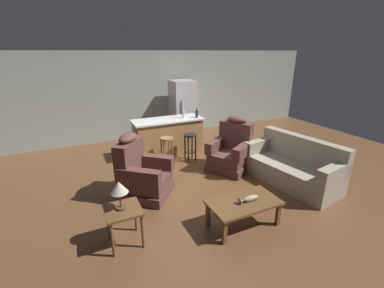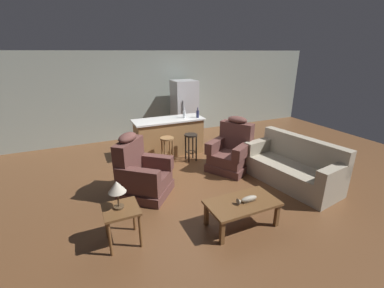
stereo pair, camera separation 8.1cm
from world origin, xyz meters
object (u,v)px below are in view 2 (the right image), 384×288
(end_table, at_px, (121,214))
(bar_stool_left, at_px, (167,146))
(recliner_near_lamp, at_px, (141,174))
(kitchen_island, at_px, (169,137))
(bottle_tall_green, at_px, (198,114))
(refrigerator, at_px, (184,109))
(bar_stool_right, at_px, (191,142))
(couch, at_px, (293,167))
(fish_figurine, at_px, (247,199))
(coffee_table, at_px, (242,205))
(bottle_short_amber, at_px, (184,114))
(table_lamp, at_px, (117,188))
(recliner_near_island, at_px, (231,151))

(end_table, height_order, bar_stool_left, bar_stool_left)
(end_table, bearing_deg, recliner_near_lamp, 64.33)
(kitchen_island, bearing_deg, bottle_tall_green, -12.68)
(end_table, relative_size, bottle_tall_green, 2.14)
(refrigerator, xyz_separation_m, bottle_tall_green, (-0.20, -1.37, 0.17))
(bar_stool_right, bearing_deg, couch, -53.52)
(fish_figurine, bearing_deg, kitchen_island, 91.18)
(refrigerator, bearing_deg, fish_figurine, -101.03)
(bar_stool_right, bearing_deg, bar_stool_left, 180.00)
(coffee_table, xyz_separation_m, bar_stool_left, (-0.28, 2.66, 0.11))
(coffee_table, relative_size, end_table, 1.96)
(couch, bearing_deg, bar_stool_right, -62.37)
(kitchen_island, xyz_separation_m, bottle_tall_green, (0.75, -0.17, 0.57))
(bar_stool_right, bearing_deg, bottle_short_amber, 82.41)
(kitchen_island, relative_size, bar_stool_right, 2.65)
(bar_stool_left, relative_size, refrigerator, 0.39)
(table_lamp, bearing_deg, coffee_table, -12.77)
(couch, relative_size, bottle_tall_green, 7.68)
(table_lamp, height_order, bar_stool_left, table_lamp)
(couch, relative_size, recliner_near_island, 1.67)
(bottle_tall_green, bearing_deg, bottle_short_amber, 160.68)
(coffee_table, xyz_separation_m, refrigerator, (0.94, 4.49, 0.52))
(recliner_near_island, relative_size, bar_stool_left, 1.76)
(fish_figurine, relative_size, bar_stool_right, 0.50)
(table_lamp, bearing_deg, bottle_tall_green, 47.46)
(couch, bearing_deg, bottle_tall_green, -75.64)
(fish_figurine, distance_m, table_lamp, 1.92)
(recliner_near_island, xyz_separation_m, end_table, (-2.73, -1.45, 0.04))
(end_table, height_order, bar_stool_right, bar_stool_right)
(coffee_table, bearing_deg, recliner_near_lamp, 126.76)
(coffee_table, relative_size, bottle_tall_green, 4.21)
(table_lamp, distance_m, bar_stool_right, 3.11)
(fish_figurine, height_order, recliner_near_island, recliner_near_island)
(coffee_table, xyz_separation_m, recliner_near_island, (0.99, 1.84, 0.06))
(table_lamp, bearing_deg, bottle_short_amber, 52.54)
(recliner_near_lamp, distance_m, kitchen_island, 2.08)
(bar_stool_left, height_order, bottle_tall_green, bottle_tall_green)
(recliner_near_island, bearing_deg, recliner_near_lamp, -23.97)
(coffee_table, distance_m, refrigerator, 4.62)
(coffee_table, distance_m, end_table, 1.79)
(coffee_table, xyz_separation_m, bottle_short_amber, (0.42, 3.24, 0.68))
(couch, distance_m, refrigerator, 3.89)
(coffee_table, distance_m, recliner_near_lamp, 1.96)
(bottle_tall_green, bearing_deg, coffee_table, -103.32)
(end_table, bearing_deg, bottle_tall_green, 47.86)
(bar_stool_left, distance_m, bottle_tall_green, 1.26)
(coffee_table, bearing_deg, recliner_near_island, 61.78)
(table_lamp, relative_size, bottle_short_amber, 1.58)
(refrigerator, xyz_separation_m, bottle_short_amber, (-0.53, -1.25, 0.17))
(coffee_table, bearing_deg, couch, 22.52)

